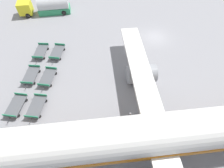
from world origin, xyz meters
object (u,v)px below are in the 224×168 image
(baggage_dolly_row_mid_a_col_b, at_px, (48,77))
(baggage_dolly_row_near_col_a, at_px, (41,52))
(baggage_dolly_row_near_col_c, at_px, (16,106))
(airplane, at_px, (170,133))
(fuel_tanker_primary, at_px, (48,6))
(baggage_dolly_row_near_col_b, at_px, (31,75))
(baggage_dolly_row_mid_a_col_a, at_px, (57,52))
(baggage_dolly_row_mid_a_col_c, at_px, (37,106))

(baggage_dolly_row_mid_a_col_b, bearing_deg, baggage_dolly_row_near_col_a, -158.30)
(baggage_dolly_row_near_col_a, height_order, baggage_dolly_row_mid_a_col_b, same)
(baggage_dolly_row_near_col_a, height_order, baggage_dolly_row_near_col_c, same)
(airplane, relative_size, fuel_tanker_primary, 4.34)
(baggage_dolly_row_near_col_b, bearing_deg, baggage_dolly_row_near_col_c, -7.52)
(airplane, bearing_deg, baggage_dolly_row_near_col_b, -121.08)
(baggage_dolly_row_near_col_a, relative_size, baggage_dolly_row_near_col_c, 0.99)
(baggage_dolly_row_near_col_b, xyz_separation_m, baggage_dolly_row_mid_a_col_a, (-4.62, 2.91, 0.00))
(airplane, relative_size, baggage_dolly_row_mid_a_col_c, 10.78)
(airplane, relative_size, baggage_dolly_row_near_col_a, 10.84)
(baggage_dolly_row_near_col_b, distance_m, baggage_dolly_row_mid_a_col_c, 5.41)
(baggage_dolly_row_near_col_a, distance_m, baggage_dolly_row_near_col_c, 9.73)
(baggage_dolly_row_mid_a_col_c, bearing_deg, baggage_dolly_row_mid_a_col_a, 174.16)
(airplane, height_order, baggage_dolly_row_mid_a_col_a, airplane)
(airplane, bearing_deg, baggage_dolly_row_mid_a_col_c, -108.56)
(baggage_dolly_row_near_col_a, height_order, baggage_dolly_row_mid_a_col_c, same)
(baggage_dolly_row_mid_a_col_a, xyz_separation_m, baggage_dolly_row_mid_a_col_c, (9.68, -0.99, 0.00))
(baggage_dolly_row_near_col_c, bearing_deg, baggage_dolly_row_mid_a_col_a, 159.47)
(baggage_dolly_row_mid_a_col_b, bearing_deg, airplane, 56.00)
(baggage_dolly_row_near_col_c, bearing_deg, airplane, 73.46)
(airplane, xyz_separation_m, baggage_dolly_row_near_col_b, (-9.96, -16.52, -2.85))
(baggage_dolly_row_mid_a_col_a, relative_size, baggage_dolly_row_mid_a_col_c, 1.00)
(airplane, xyz_separation_m, fuel_tanker_primary, (-26.64, -17.07, -2.00))
(baggage_dolly_row_near_col_a, bearing_deg, airplane, 47.62)
(baggage_dolly_row_near_col_b, height_order, baggage_dolly_row_near_col_c, same)
(baggage_dolly_row_mid_a_col_c, bearing_deg, baggage_dolly_row_near_col_a, -170.77)
(baggage_dolly_row_near_col_b, distance_m, baggage_dolly_row_near_col_c, 4.90)
(airplane, height_order, fuel_tanker_primary, airplane)
(airplane, distance_m, baggage_dolly_row_mid_a_col_c, 15.66)
(airplane, xyz_separation_m, baggage_dolly_row_near_col_a, (-14.78, -16.20, -2.85))
(baggage_dolly_row_near_col_a, height_order, baggage_dolly_row_mid_a_col_a, same)
(baggage_dolly_row_near_col_b, relative_size, baggage_dolly_row_near_col_c, 0.99)
(fuel_tanker_primary, height_order, baggage_dolly_row_near_col_a, fuel_tanker_primary)
(baggage_dolly_row_near_col_a, bearing_deg, fuel_tanker_primary, -175.80)
(airplane, height_order, baggage_dolly_row_near_col_c, airplane)
(baggage_dolly_row_mid_a_col_a, relative_size, baggage_dolly_row_mid_a_col_b, 1.00)
(baggage_dolly_row_near_col_a, bearing_deg, baggage_dolly_row_mid_a_col_b, 21.70)
(fuel_tanker_primary, distance_m, baggage_dolly_row_mid_a_col_a, 12.58)
(fuel_tanker_primary, height_order, baggage_dolly_row_near_col_c, fuel_tanker_primary)
(fuel_tanker_primary, bearing_deg, baggage_dolly_row_mid_a_col_b, 9.83)
(baggage_dolly_row_near_col_a, relative_size, baggage_dolly_row_near_col_b, 1.00)
(fuel_tanker_primary, bearing_deg, airplane, 32.66)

